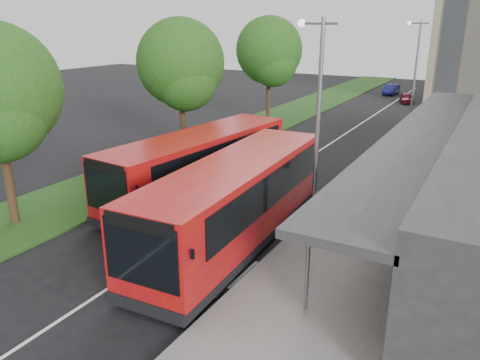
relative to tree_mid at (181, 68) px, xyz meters
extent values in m
plane|color=black|center=(7.01, -9.05, -5.39)|extent=(120.00, 120.00, 0.00)
cube|color=slate|center=(13.01, 10.95, -5.31)|extent=(5.00, 80.00, 0.15)
cube|color=#194716|center=(0.01, 10.95, -5.34)|extent=(5.00, 80.00, 0.10)
cube|color=silver|center=(7.01, 5.95, -5.38)|extent=(0.12, 70.00, 0.01)
cube|color=silver|center=(10.31, -11.05, -5.38)|extent=(0.12, 2.00, 0.01)
cube|color=silver|center=(10.31, -5.05, -5.38)|extent=(0.12, 2.00, 0.01)
cube|color=silver|center=(10.31, 0.95, -5.38)|extent=(0.12, 2.00, 0.01)
cube|color=silver|center=(10.31, 6.95, -5.38)|extent=(0.12, 2.00, 0.01)
cube|color=silver|center=(10.31, 12.95, -5.38)|extent=(0.12, 2.00, 0.01)
cube|color=silver|center=(10.31, 18.95, -5.38)|extent=(0.12, 2.00, 0.01)
cube|color=silver|center=(10.31, 24.95, -5.38)|extent=(0.12, 2.00, 0.01)
cube|color=silver|center=(10.31, 30.95, -5.38)|extent=(0.12, 2.00, 0.01)
cube|color=silver|center=(10.31, 36.95, -5.38)|extent=(0.12, 2.00, 0.01)
cube|color=black|center=(15.49, -1.05, -3.79)|extent=(0.06, 24.00, 2.20)
cube|color=#29292B|center=(14.21, -1.05, -2.09)|extent=(2.80, 26.00, 0.25)
cylinder|color=gray|center=(12.91, -12.05, -3.74)|extent=(0.12, 0.12, 3.30)
cylinder|color=gray|center=(12.91, 9.95, -3.74)|extent=(0.12, 0.12, 3.30)
cylinder|color=#352115|center=(0.01, -12.05, -3.40)|extent=(0.36, 0.36, 3.98)
sphere|color=#1E4D14|center=(-0.49, -11.55, -0.42)|extent=(3.98, 3.98, 3.98)
cylinder|color=#352115|center=(0.01, -0.05, -3.35)|extent=(0.36, 0.36, 4.08)
sphere|color=#1E4D14|center=(0.01, -0.05, 0.36)|extent=(5.19, 5.19, 5.19)
sphere|color=#1E4D14|center=(0.61, -0.45, -0.57)|extent=(3.71, 3.71, 3.71)
sphere|color=#1E4D14|center=(-0.49, 0.45, -0.29)|extent=(4.08, 4.08, 4.08)
cylinder|color=#352115|center=(0.01, 11.95, -3.29)|extent=(0.36, 0.36, 4.19)
sphere|color=#1E4D14|center=(0.01, 11.95, 0.51)|extent=(5.33, 5.33, 5.33)
sphere|color=#1E4D14|center=(0.61, 11.55, -0.44)|extent=(3.81, 3.81, 3.81)
sphere|color=#1E4D14|center=(-0.49, 12.45, -0.15)|extent=(4.19, 4.19, 4.19)
cylinder|color=gray|center=(11.21, -7.05, -1.24)|extent=(0.16, 0.16, 8.00)
cylinder|color=gray|center=(11.01, -7.05, 2.56)|extent=(1.40, 0.10, 0.10)
sphere|color=silver|center=(10.41, -7.05, 2.56)|extent=(0.28, 0.28, 0.28)
cylinder|color=gray|center=(11.21, 12.95, -1.24)|extent=(0.16, 0.16, 8.00)
cylinder|color=gray|center=(11.01, 12.95, 2.56)|extent=(1.40, 0.10, 0.10)
sphere|color=silver|center=(10.41, 12.95, 2.56)|extent=(0.28, 0.28, 0.28)
cube|color=#B61B09|center=(8.91, -9.05, -3.60)|extent=(3.18, 11.31, 2.83)
cube|color=black|center=(8.91, -9.05, -4.98)|extent=(3.20, 11.33, 0.32)
cube|color=black|center=(9.17, -14.66, -3.31)|extent=(2.40, 0.16, 1.87)
cube|color=black|center=(8.64, -3.43, -3.15)|extent=(2.35, 0.16, 1.39)
cube|color=black|center=(7.54, -8.79, -3.10)|extent=(0.50, 9.59, 1.28)
cube|color=black|center=(10.24, -8.66, -3.10)|extent=(0.50, 9.59, 1.28)
cube|color=black|center=(9.17, -14.67, -4.96)|extent=(2.67, 0.20, 0.37)
cube|color=black|center=(9.17, -14.67, -2.40)|extent=(2.24, 0.14, 0.37)
cube|color=black|center=(7.66, -14.49, -3.04)|extent=(0.08, 0.08, 0.27)
cube|color=black|center=(10.65, -14.35, -3.04)|extent=(0.08, 0.08, 0.27)
cylinder|color=black|center=(7.96, -12.72, -4.91)|extent=(0.36, 0.97, 0.96)
cylinder|color=black|center=(10.19, -12.61, -4.91)|extent=(0.36, 0.97, 0.96)
cylinder|color=black|center=(7.62, -5.48, -4.91)|extent=(0.36, 0.97, 0.96)
cylinder|color=black|center=(9.86, -5.37, -4.91)|extent=(0.36, 0.97, 0.96)
cube|color=#B61B09|center=(5.02, -5.71, -3.65)|extent=(3.68, 11.10, 2.75)
cube|color=black|center=(5.02, -5.71, -4.99)|extent=(3.70, 11.12, 0.31)
cube|color=black|center=(4.47, -11.15, -3.37)|extent=(2.33, 0.28, 1.82)
cube|color=black|center=(5.57, -0.27, -3.21)|extent=(2.28, 0.28, 1.35)
cube|color=black|center=(3.74, -5.27, -3.16)|extent=(0.99, 9.30, 1.25)
cube|color=black|center=(6.36, -5.53, -3.16)|extent=(0.99, 9.30, 1.25)
cube|color=black|center=(4.47, -11.16, -4.97)|extent=(2.59, 0.34, 0.36)
cube|color=black|center=(4.47, -11.16, -2.48)|extent=(2.17, 0.26, 0.36)
cube|color=black|center=(3.05, -10.78, -3.11)|extent=(0.09, 0.09, 0.26)
cube|color=black|center=(5.94, -11.07, -3.11)|extent=(0.09, 0.09, 0.26)
cylinder|color=black|center=(3.58, -9.11, -4.92)|extent=(0.40, 0.96, 0.93)
cylinder|color=black|center=(5.75, -9.33, -4.92)|extent=(0.40, 0.96, 0.93)
cylinder|color=black|center=(4.29, -2.09, -4.92)|extent=(0.40, 0.96, 0.93)
cylinder|color=black|center=(6.46, -2.31, -4.92)|extent=(0.40, 0.96, 0.93)
cylinder|color=#342015|center=(12.85, 0.73, -4.82)|extent=(0.53, 0.53, 0.83)
cylinder|color=#E9A90C|center=(11.73, 9.74, -4.80)|extent=(0.17, 0.17, 0.88)
imported|color=#530B1A|center=(8.23, 28.14, -4.86)|extent=(2.07, 3.32, 1.05)
imported|color=navy|center=(5.46, 33.65, -4.81)|extent=(1.42, 3.56, 1.15)
camera|label=1|loc=(16.94, -23.11, 2.57)|focal=35.00mm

